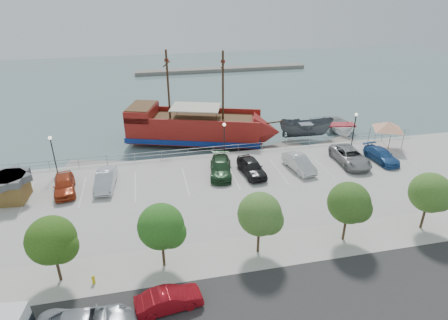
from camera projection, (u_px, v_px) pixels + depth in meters
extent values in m
plane|color=slate|center=(238.00, 194.00, 37.63)|extent=(160.00, 160.00, 0.00)
cube|color=#2C2B2A|center=(301.00, 311.00, 23.13)|extent=(100.00, 8.00, 0.04)
cube|color=#B8B2A5|center=(270.00, 250.00, 28.40)|extent=(100.00, 4.00, 0.05)
cylinder|color=gray|center=(222.00, 146.00, 43.64)|extent=(50.00, 0.06, 0.06)
cylinder|color=gray|center=(222.00, 149.00, 43.81)|extent=(50.00, 0.06, 0.06)
cube|color=gray|center=(222.00, 69.00, 87.72)|extent=(40.00, 3.00, 0.80)
cube|color=maroon|center=(195.00, 129.00, 48.48)|extent=(17.62, 10.21, 2.73)
cube|color=navy|center=(195.00, 135.00, 48.87)|extent=(18.02, 10.61, 0.63)
cone|color=maroon|center=(266.00, 132.00, 47.64)|extent=(4.76, 5.84, 5.05)
cube|color=maroon|center=(142.00, 112.00, 48.18)|extent=(4.63, 5.98, 1.47)
cube|color=#56371B|center=(141.00, 106.00, 47.84)|extent=(4.30, 5.51, 0.13)
cube|color=#56371B|center=(198.00, 119.00, 47.81)|extent=(14.43, 8.63, 0.16)
cube|color=maroon|center=(198.00, 110.00, 49.98)|extent=(16.06, 5.41, 0.74)
cube|color=maroon|center=(191.00, 123.00, 45.46)|extent=(16.06, 5.41, 0.74)
cylinder|color=#382111|center=(223.00, 87.00, 45.66)|extent=(0.32, 0.32, 8.62)
cylinder|color=#382111|center=(168.00, 85.00, 46.29)|extent=(0.32, 0.32, 8.62)
cylinder|color=#382111|center=(223.00, 65.00, 44.52)|extent=(1.12, 3.04, 0.15)
cylinder|color=#382111|center=(167.00, 64.00, 45.14)|extent=(1.12, 3.04, 0.15)
cube|color=beige|center=(196.00, 107.00, 47.17)|extent=(7.04, 5.69, 0.13)
cylinder|color=#382111|center=(273.00, 123.00, 47.02)|extent=(2.54, 0.97, 0.62)
imported|color=#4D5358|center=(306.00, 130.00, 49.86)|extent=(7.52, 4.05, 2.76)
imported|color=white|center=(340.00, 127.00, 52.59)|extent=(5.92, 7.53, 1.42)
cube|color=gray|center=(97.00, 166.00, 42.90)|extent=(7.36, 3.81, 0.40)
cube|color=slate|center=(275.00, 150.00, 46.98)|extent=(7.66, 4.71, 0.42)
cube|color=gray|center=(331.00, 144.00, 48.47)|extent=(7.21, 4.39, 0.40)
cube|color=brown|center=(11.00, 191.00, 34.38)|extent=(2.94, 2.94, 2.00)
cube|color=#4C4D51|center=(7.00, 179.00, 33.84)|extent=(3.33, 3.33, 0.63)
cylinder|color=slate|center=(369.00, 137.00, 45.61)|extent=(0.10, 0.10, 2.35)
cylinder|color=slate|center=(383.00, 132.00, 46.98)|extent=(0.10, 0.10, 2.35)
cylinder|color=slate|center=(389.00, 144.00, 43.52)|extent=(0.10, 0.10, 2.35)
cylinder|color=slate|center=(403.00, 139.00, 44.90)|extent=(0.10, 0.10, 2.35)
pyramid|color=beige|center=(389.00, 122.00, 44.34)|extent=(5.81, 5.81, 0.96)
imported|color=maroon|center=(169.00, 300.00, 23.10)|extent=(4.31, 1.99, 1.37)
cylinder|color=yellow|center=(94.00, 280.00, 25.15)|extent=(0.21, 0.21, 0.54)
sphere|color=yellow|center=(93.00, 277.00, 25.02)|extent=(0.23, 0.23, 0.23)
cylinder|color=black|center=(54.00, 157.00, 38.60)|extent=(0.12, 0.12, 4.00)
sphere|color=#FFF2CC|center=(50.00, 138.00, 37.68)|extent=(0.36, 0.36, 0.36)
cylinder|color=black|center=(224.00, 142.00, 42.04)|extent=(0.12, 0.12, 4.00)
sphere|color=#FFF2CC|center=(224.00, 125.00, 41.12)|extent=(0.36, 0.36, 0.36)
cylinder|color=black|center=(354.00, 131.00, 45.09)|extent=(0.12, 0.12, 4.00)
sphere|color=#FFF2CC|center=(356.00, 114.00, 44.18)|extent=(0.36, 0.36, 0.36)
cylinder|color=#473321|center=(58.00, 268.00, 25.06)|extent=(0.20, 0.20, 2.20)
sphere|color=#2A4F14|center=(51.00, 240.00, 24.06)|extent=(3.20, 3.20, 3.20)
sphere|color=#2A4F14|center=(61.00, 247.00, 24.08)|extent=(2.20, 2.20, 2.20)
cylinder|color=#473321|center=(163.00, 253.00, 26.40)|extent=(0.20, 0.20, 2.20)
sphere|color=#255619|center=(161.00, 226.00, 25.39)|extent=(3.20, 3.20, 3.20)
sphere|color=#255619|center=(170.00, 233.00, 25.42)|extent=(2.20, 2.20, 2.20)
cylinder|color=#473321|center=(258.00, 240.00, 27.73)|extent=(0.20, 0.20, 2.20)
sphere|color=#3D6326|center=(260.00, 214.00, 26.73)|extent=(3.20, 3.20, 3.20)
sphere|color=#3D6326|center=(269.00, 220.00, 26.76)|extent=(2.20, 2.20, 2.20)
cylinder|color=#473321|center=(345.00, 228.00, 29.07)|extent=(0.20, 0.20, 2.20)
sphere|color=#2F511B|center=(349.00, 203.00, 28.07)|extent=(3.20, 3.20, 3.20)
sphere|color=#2F511B|center=(357.00, 208.00, 28.09)|extent=(2.20, 2.20, 2.20)
cylinder|color=#473321|center=(423.00, 217.00, 30.41)|extent=(0.20, 0.20, 2.20)
sphere|color=#385E21|center=(430.00, 193.00, 29.40)|extent=(3.20, 3.20, 3.20)
sphere|color=#385E21|center=(438.00, 198.00, 29.43)|extent=(2.20, 2.20, 2.20)
imported|color=#AA3819|center=(64.00, 185.00, 35.76)|extent=(2.62, 4.97, 1.61)
imported|color=silver|center=(106.00, 180.00, 36.68)|extent=(2.09, 5.00, 1.61)
imported|color=#1F4123|center=(221.00, 168.00, 39.05)|extent=(3.14, 5.70, 1.56)
imported|color=black|center=(252.00, 167.00, 39.07)|extent=(2.49, 5.07, 1.66)
imported|color=silver|center=(299.00, 163.00, 40.02)|extent=(2.41, 4.98, 1.57)
imported|color=gray|center=(350.00, 156.00, 41.37)|extent=(2.94, 6.06, 1.66)
imported|color=#275495|center=(381.00, 155.00, 41.94)|extent=(2.43, 5.00, 1.40)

